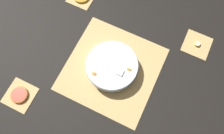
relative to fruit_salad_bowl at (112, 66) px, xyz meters
name	(u,v)px	position (x,y,z in m)	size (l,w,h in m)	color
ground_plane	(112,69)	(0.00, 0.00, -0.04)	(6.00, 6.00, 0.00)	black
bamboo_mat_center	(112,69)	(0.00, 0.00, -0.04)	(0.44, 0.44, 0.01)	tan
coaster_mat_near_left	(20,95)	(-0.33, -0.31, -0.04)	(0.13, 0.13, 0.01)	tan
coaster_mat_far_right	(197,44)	(0.33, 0.30, -0.04)	(0.13, 0.13, 0.01)	tan
fruit_salad_bowl	(112,66)	(0.00, 0.00, 0.00)	(0.25, 0.25, 0.07)	silver
banana_coin_single	(198,44)	(0.33, 0.30, -0.03)	(0.03, 0.03, 0.01)	#F4EABC
grapefruit_slice	(19,95)	(-0.33, -0.31, -0.03)	(0.08, 0.08, 0.01)	red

